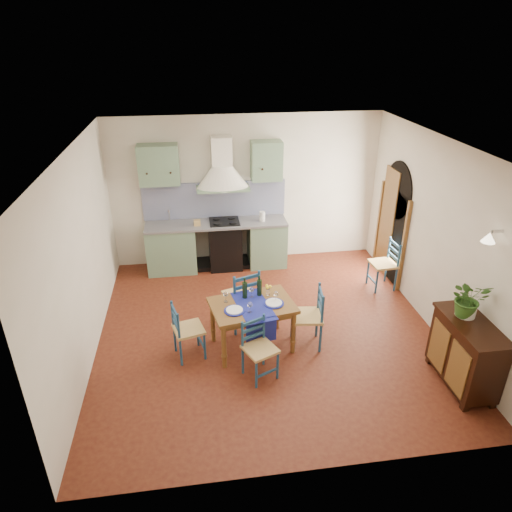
{
  "coord_description": "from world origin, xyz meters",
  "views": [
    {
      "loc": [
        -0.98,
        -5.64,
        4.13
      ],
      "look_at": [
        -0.13,
        0.3,
        1.12
      ],
      "focal_mm": 32.0,
      "sensor_mm": 36.0,
      "label": 1
    }
  ],
  "objects_px": {
    "sideboard": "(466,352)",
    "potted_plant": "(469,299)",
    "chair_near": "(259,349)",
    "dining_table": "(253,309)"
  },
  "relations": [
    {
      "from": "sideboard",
      "to": "potted_plant",
      "type": "xyz_separation_m",
      "value": [
        -0.0,
        0.18,
        0.67
      ]
    },
    {
      "from": "sideboard",
      "to": "potted_plant",
      "type": "distance_m",
      "value": 0.69
    },
    {
      "from": "potted_plant",
      "to": "chair_near",
      "type": "bearing_deg",
      "value": 171.95
    },
    {
      "from": "chair_near",
      "to": "potted_plant",
      "type": "relative_size",
      "value": 1.68
    },
    {
      "from": "chair_near",
      "to": "dining_table",
      "type": "bearing_deg",
      "value": 89.85
    },
    {
      "from": "dining_table",
      "to": "potted_plant",
      "type": "distance_m",
      "value": 2.76
    },
    {
      "from": "sideboard",
      "to": "potted_plant",
      "type": "height_order",
      "value": "potted_plant"
    },
    {
      "from": "dining_table",
      "to": "chair_near",
      "type": "distance_m",
      "value": 0.64
    },
    {
      "from": "chair_near",
      "to": "sideboard",
      "type": "distance_m",
      "value": 2.59
    },
    {
      "from": "dining_table",
      "to": "sideboard",
      "type": "height_order",
      "value": "dining_table"
    }
  ]
}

